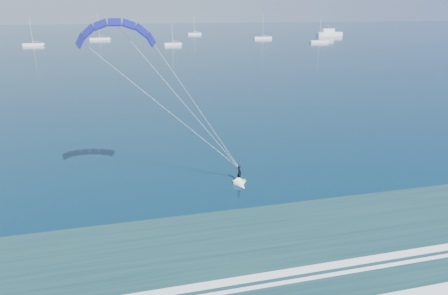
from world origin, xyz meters
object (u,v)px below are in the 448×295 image
(motor_yacht, at_px, (329,33))
(kitesurfer_rig, at_px, (184,103))
(sailboat_1, at_px, (33,44))
(sailboat_2, at_px, (100,39))
(sailboat_5, at_px, (263,38))
(sailboat_4, at_px, (194,34))
(sailboat_3, at_px, (173,44))
(sailboat_6, at_px, (319,41))

(motor_yacht, bearing_deg, kitesurfer_rig, -121.01)
(sailboat_1, bearing_deg, sailboat_2, 45.93)
(sailboat_2, distance_m, sailboat_5, 89.82)
(sailboat_4, height_order, sailboat_5, sailboat_5)
(kitesurfer_rig, xyz_separation_m, sailboat_2, (-16.92, 199.71, -8.25))
(kitesurfer_rig, relative_size, sailboat_1, 1.42)
(kitesurfer_rig, height_order, sailboat_2, kitesurfer_rig)
(sailboat_2, bearing_deg, sailboat_3, -50.49)
(kitesurfer_rig, relative_size, sailboat_4, 1.49)
(kitesurfer_rig, height_order, sailboat_1, kitesurfer_rig)
(sailboat_2, relative_size, sailboat_5, 1.04)
(kitesurfer_rig, height_order, sailboat_4, kitesurfer_rig)
(sailboat_6, bearing_deg, sailboat_1, 173.31)
(sailboat_4, bearing_deg, sailboat_6, -56.68)
(sailboat_3, bearing_deg, sailboat_1, 168.46)
(sailboat_3, bearing_deg, sailboat_5, 27.28)
(sailboat_3, distance_m, sailboat_5, 60.82)
(sailboat_1, bearing_deg, kitesurfer_rig, -75.17)
(sailboat_3, relative_size, sailboat_6, 0.85)
(sailboat_6, bearing_deg, kitesurfer_rig, -120.48)
(sailboat_3, xyz_separation_m, sailboat_6, (73.25, -3.13, 0.01))
(motor_yacht, distance_m, sailboat_2, 136.53)
(motor_yacht, bearing_deg, sailboat_5, -164.35)
(motor_yacht, height_order, sailboat_6, sailboat_6)
(sailboat_4, bearing_deg, sailboat_1, -144.81)
(motor_yacht, xyz_separation_m, sailboat_3, (-101.87, -41.28, -1.06))
(kitesurfer_rig, distance_m, sailboat_4, 234.77)
(kitesurfer_rig, height_order, motor_yacht, kitesurfer_rig)
(sailboat_4, bearing_deg, sailboat_2, -151.44)
(sailboat_3, bearing_deg, motor_yacht, 22.06)
(sailboat_5, height_order, sailboat_6, sailboat_5)
(kitesurfer_rig, xyz_separation_m, sailboat_4, (40.69, 231.07, -8.26))
(sailboat_1, relative_size, sailboat_6, 0.95)
(motor_yacht, height_order, sailboat_1, sailboat_1)
(sailboat_4, xyz_separation_m, sailboat_6, (50.29, -76.51, 0.01))
(kitesurfer_rig, bearing_deg, sailboat_3, 83.58)
(sailboat_2, xyz_separation_m, sailboat_6, (107.90, -45.15, -0.01))
(kitesurfer_rig, relative_size, sailboat_5, 1.27)
(sailboat_2, relative_size, sailboat_3, 1.30)
(sailboat_4, relative_size, sailboat_5, 0.85)
(motor_yacht, bearing_deg, sailboat_1, -170.21)
(sailboat_1, bearing_deg, sailboat_6, -6.69)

